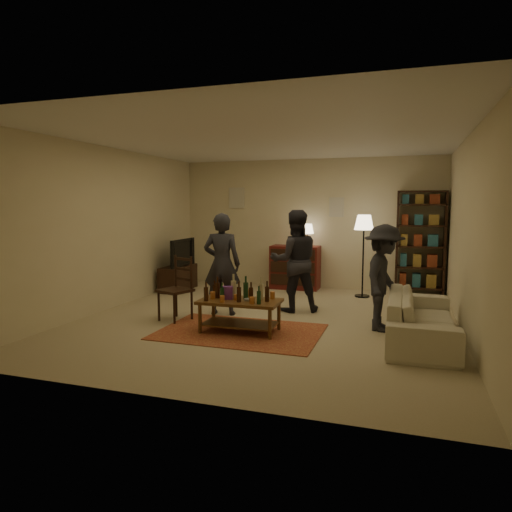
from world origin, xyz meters
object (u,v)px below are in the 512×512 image
at_px(coffee_table, 239,303).
at_px(bookshelf, 420,242).
at_px(tv_stand, 178,272).
at_px(floor_lamp, 364,228).
at_px(person_by_sofa, 383,278).
at_px(dining_chair, 178,286).
at_px(dresser, 295,266).
at_px(sofa, 421,318).
at_px(person_left, 222,264).
at_px(person_right, 295,261).

height_order(coffee_table, bookshelf, bookshelf).
bearing_deg(tv_stand, floor_lamp, 7.19).
xyz_separation_m(tv_stand, person_by_sofa, (4.14, -1.83, 0.36)).
height_order(dining_chair, floor_lamp, floor_lamp).
distance_m(dining_chair, dresser, 3.29).
bearing_deg(person_by_sofa, bookshelf, -1.81).
xyz_separation_m(dining_chair, person_by_sofa, (2.99, 0.36, 0.22)).
xyz_separation_m(sofa, person_left, (-2.99, 0.54, 0.51)).
height_order(coffee_table, dining_chair, dining_chair).
height_order(sofa, person_left, person_left).
bearing_deg(person_left, person_right, -160.37).
bearing_deg(person_right, person_by_sofa, 129.22).
xyz_separation_m(tv_stand, sofa, (4.64, -2.20, -0.08)).
height_order(person_left, person_right, person_right).
height_order(tv_stand, floor_lamp, floor_lamp).
xyz_separation_m(sofa, person_right, (-1.94, 1.12, 0.53)).
xyz_separation_m(coffee_table, bookshelf, (2.41, 3.53, 0.63)).
bearing_deg(sofa, person_left, 79.74).
relative_size(tv_stand, bookshelf, 0.52).
bearing_deg(dining_chair, person_right, 55.89).
bearing_deg(bookshelf, dining_chair, -138.09).
relative_size(tv_stand, dresser, 0.78).
height_order(dresser, person_by_sofa, person_by_sofa).
bearing_deg(dining_chair, floor_lamp, 66.81).
bearing_deg(tv_stand, dresser, 22.07).
bearing_deg(person_right, sofa, 126.90).
bearing_deg(person_by_sofa, floor_lamp, 20.91).
relative_size(dresser, bookshelf, 0.67).
bearing_deg(person_left, bookshelf, -148.32).
bearing_deg(sofa, person_by_sofa, 53.86).
xyz_separation_m(dresser, person_by_sofa, (1.89, -2.75, 0.27)).
bearing_deg(person_left, sofa, 160.37).
xyz_separation_m(tv_stand, floor_lamp, (3.67, 0.46, 0.93)).
bearing_deg(tv_stand, person_left, -45.00).
distance_m(dining_chair, floor_lamp, 3.74).
bearing_deg(dresser, person_right, -77.17).
distance_m(dining_chair, person_left, 0.79).
relative_size(coffee_table, floor_lamp, 0.71).
bearing_deg(floor_lamp, bookshelf, 26.83).
xyz_separation_m(dining_chair, tv_stand, (-1.16, 2.19, -0.14)).
distance_m(coffee_table, tv_stand, 3.42).
bearing_deg(bookshelf, dresser, -178.43).
height_order(sofa, person_by_sofa, person_by_sofa).
distance_m(tv_stand, person_right, 2.95).
xyz_separation_m(bookshelf, sofa, (-0.05, -3.18, -0.73)).
relative_size(dresser, sofa, 0.65).
relative_size(dining_chair, person_left, 0.61).
xyz_separation_m(tv_stand, person_left, (1.66, -1.66, 0.43)).
height_order(dresser, person_right, person_right).
bearing_deg(dining_chair, person_by_sofa, 27.04).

